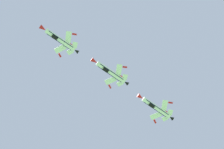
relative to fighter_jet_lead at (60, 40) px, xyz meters
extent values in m
cylinder|color=white|center=(0.15, 0.24, 0.00)|extent=(7.71, 11.12, 1.70)
cube|color=#191E4C|center=(0.10, 0.27, -0.47)|extent=(6.52, 9.37, 0.56)
cone|color=red|center=(-3.58, -5.86, 0.00)|extent=(2.59, 2.86, 1.56)
cone|color=black|center=(3.67, 6.00, 0.00)|extent=(1.99, 2.07, 1.36)
ellipsoid|color=#192333|center=(-1.17, -2.05, 0.63)|extent=(2.71, 3.37, 1.22)
cube|color=black|center=(-1.06, -1.55, -0.81)|extent=(2.16, 2.50, 0.96)
cube|color=white|center=(3.25, 0.36, -0.39)|extent=(3.77, 4.58, 0.68)
cube|color=red|center=(5.61, 0.22, -0.63)|extent=(1.67, 1.31, 0.30)
cube|color=white|center=(-1.18, 3.06, 0.21)|extent=(4.30, 2.15, 0.68)
cube|color=red|center=(-2.38, 5.10, 0.46)|extent=(0.68, 1.63, 0.30)
cube|color=white|center=(4.10, 3.80, -0.18)|extent=(2.68, 2.78, 0.41)
cube|color=white|center=(1.51, 5.38, 0.17)|extent=(2.45, 2.04, 0.41)
cube|color=red|center=(2.83, 4.23, 1.79)|extent=(1.78, 2.48, 2.61)
cylinder|color=white|center=(11.51, 18.17, 1.21)|extent=(7.71, 11.12, 1.70)
cube|color=#191E4C|center=(11.45, 18.21, 0.74)|extent=(6.53, 9.38, 0.61)
cone|color=red|center=(7.78, 12.07, 1.21)|extent=(2.59, 2.86, 1.56)
cone|color=black|center=(15.03, 23.93, 1.21)|extent=(1.99, 2.07, 1.36)
ellipsoid|color=#192333|center=(10.22, 15.87, 1.84)|extent=(2.74, 3.38, 1.25)
cube|color=black|center=(10.28, 16.39, 0.41)|extent=(2.18, 2.51, 1.00)
cube|color=white|center=(14.60, 18.30, 0.73)|extent=(3.76, 4.57, 0.83)
cube|color=red|center=(16.95, 18.17, 0.41)|extent=(1.67, 1.32, 0.32)
cube|color=white|center=(10.19, 20.99, 1.52)|extent=(4.29, 2.15, 0.83)
cube|color=red|center=(9.01, 23.02, 1.83)|extent=(0.68, 1.63, 0.32)
cube|color=white|center=(15.46, 21.74, 0.98)|extent=(2.68, 2.78, 0.49)
cube|color=white|center=(12.89, 23.31, 1.44)|extent=(2.45, 2.04, 0.49)
cube|color=red|center=(14.25, 22.12, 3.00)|extent=(1.86, 2.53, 2.60)
cylinder|color=white|center=(21.44, 36.99, 1.07)|extent=(7.71, 11.12, 1.70)
cube|color=#191E4C|center=(21.39, 37.02, 0.61)|extent=(6.52, 9.37, 0.57)
cone|color=red|center=(17.71, 30.89, 1.07)|extent=(2.59, 2.86, 1.56)
cone|color=black|center=(24.96, 42.75, 1.07)|extent=(1.99, 2.07, 1.36)
ellipsoid|color=#192333|center=(20.13, 34.70, 1.70)|extent=(2.71, 3.37, 1.22)
cube|color=black|center=(20.23, 35.19, 0.27)|extent=(2.17, 2.50, 0.97)
cube|color=white|center=(24.54, 37.11, 0.67)|extent=(3.77, 4.58, 0.70)
cube|color=red|center=(26.90, 36.97, 0.42)|extent=(1.67, 1.31, 0.31)
cube|color=white|center=(20.12, 39.81, 1.30)|extent=(4.30, 2.15, 0.70)
cube|color=red|center=(18.92, 41.85, 1.55)|extent=(0.68, 1.63, 0.31)
cube|color=white|center=(25.39, 40.55, 0.89)|extent=(2.68, 2.78, 0.42)
cube|color=white|center=(22.81, 42.13, 1.25)|extent=(2.45, 2.04, 0.42)
cube|color=red|center=(24.13, 40.97, 2.87)|extent=(1.79, 2.48, 2.61)
camera|label=1|loc=(28.47, -19.83, -156.74)|focal=73.51mm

